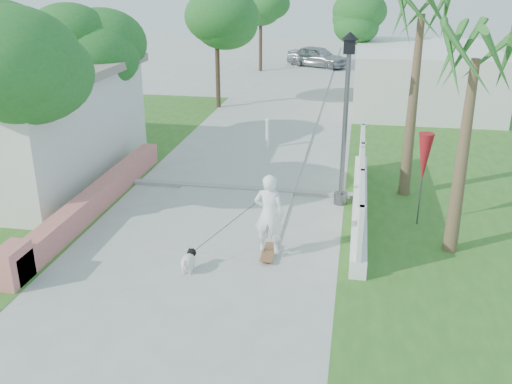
% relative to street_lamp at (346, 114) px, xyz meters
% --- Properties ---
extents(ground, '(90.00, 90.00, 0.00)m').
position_rel_street_lamp_xyz_m(ground, '(-2.90, -5.50, -2.43)').
color(ground, '#B7B7B2').
rests_on(ground, ground).
extents(path_strip, '(3.20, 36.00, 0.06)m').
position_rel_street_lamp_xyz_m(path_strip, '(-2.90, 14.50, -2.40)').
color(path_strip, '#B7B7B2').
rests_on(path_strip, ground).
extents(curb, '(6.50, 0.25, 0.10)m').
position_rel_street_lamp_xyz_m(curb, '(-2.90, 0.50, -2.38)').
color(curb, '#999993').
rests_on(curb, ground).
extents(grass_left, '(8.00, 20.00, 0.01)m').
position_rel_street_lamp_xyz_m(grass_left, '(-9.90, 2.50, -2.42)').
color(grass_left, '#326520').
rests_on(grass_left, ground).
extents(grass_right, '(8.00, 20.00, 0.01)m').
position_rel_street_lamp_xyz_m(grass_right, '(4.10, 2.50, -2.42)').
color(grass_right, '#326520').
rests_on(grass_right, ground).
extents(pink_wall, '(0.45, 8.20, 0.80)m').
position_rel_street_lamp_xyz_m(pink_wall, '(-6.20, -1.95, -2.11)').
color(pink_wall, '#DD7F71').
rests_on(pink_wall, ground).
extents(lattice_fence, '(0.35, 7.00, 1.50)m').
position_rel_street_lamp_xyz_m(lattice_fence, '(0.50, -0.50, -1.88)').
color(lattice_fence, white).
rests_on(lattice_fence, ground).
extents(building_right, '(6.00, 8.00, 2.60)m').
position_rel_street_lamp_xyz_m(building_right, '(3.10, 12.50, -1.13)').
color(building_right, silver).
rests_on(building_right, ground).
extents(street_lamp, '(0.44, 0.44, 4.44)m').
position_rel_street_lamp_xyz_m(street_lamp, '(0.00, 0.00, 0.00)').
color(street_lamp, '#59595E').
rests_on(street_lamp, ground).
extents(bollard, '(0.14, 0.14, 1.09)m').
position_rel_street_lamp_xyz_m(bollard, '(-2.70, 4.50, -1.84)').
color(bollard, white).
rests_on(bollard, ground).
extents(patio_umbrella, '(0.36, 0.36, 2.30)m').
position_rel_street_lamp_xyz_m(patio_umbrella, '(1.90, -1.00, -0.74)').
color(patio_umbrella, '#59595E').
rests_on(patio_umbrella, ground).
extents(tree_left_near, '(3.60, 3.60, 5.28)m').
position_rel_street_lamp_xyz_m(tree_left_near, '(-7.38, -2.52, 1.40)').
color(tree_left_near, '#4C3826').
rests_on(tree_left_near, ground).
extents(tree_left_mid, '(3.20, 3.20, 4.85)m').
position_rel_street_lamp_xyz_m(tree_left_mid, '(-8.38, 2.98, 1.07)').
color(tree_left_mid, '#4C3826').
rests_on(tree_left_mid, ground).
extents(tree_path_left, '(3.40, 3.40, 5.23)m').
position_rel_street_lamp_xyz_m(tree_path_left, '(-5.88, 10.48, 1.39)').
color(tree_path_left, '#4C3826').
rests_on(tree_path_left, ground).
extents(tree_path_right, '(3.00, 3.00, 4.79)m').
position_rel_street_lamp_xyz_m(tree_path_right, '(0.32, 14.48, 1.07)').
color(tree_path_right, '#4C3826').
rests_on(tree_path_right, ground).
extents(tree_path_far, '(3.20, 3.20, 5.17)m').
position_rel_street_lamp_xyz_m(tree_path_far, '(-5.68, 20.48, 1.39)').
color(tree_path_far, '#4C3826').
rests_on(tree_path_far, ground).
extents(palm_far, '(1.80, 1.80, 5.30)m').
position_rel_street_lamp_xyz_m(palm_far, '(1.70, 1.00, 2.06)').
color(palm_far, brown).
rests_on(palm_far, ground).
extents(palm_near, '(1.80, 1.80, 4.70)m').
position_rel_street_lamp_xyz_m(palm_near, '(2.50, -2.30, 1.53)').
color(palm_near, brown).
rests_on(palm_near, ground).
extents(skateboarder, '(1.86, 1.21, 1.88)m').
position_rel_street_lamp_xyz_m(skateboarder, '(-2.00, -3.51, -1.57)').
color(skateboarder, brown).
rests_on(skateboarder, ground).
extents(dog, '(0.32, 0.65, 0.44)m').
position_rel_street_lamp_xyz_m(dog, '(-2.94, -4.22, -2.19)').
color(dog, silver).
rests_on(dog, ground).
extents(parked_car, '(4.18, 3.04, 1.32)m').
position_rel_street_lamp_xyz_m(parked_car, '(-2.39, 22.46, -1.76)').
color(parked_car, '#A2A4A9').
rests_on(parked_car, ground).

